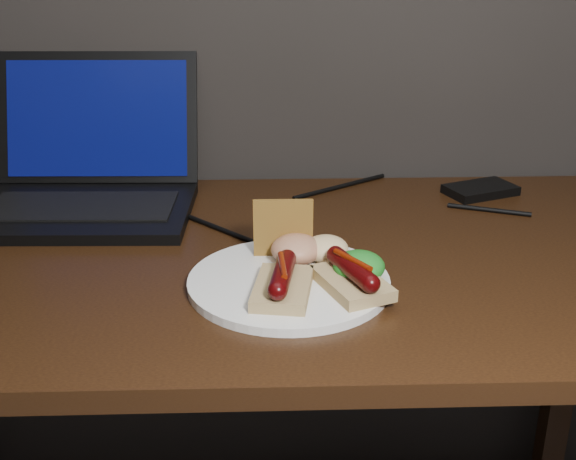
# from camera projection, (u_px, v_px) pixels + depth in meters

# --- Properties ---
(desk) EXTENTS (1.40, 0.70, 0.75)m
(desk) POSITION_uv_depth(u_px,v_px,m) (254.00, 305.00, 1.12)
(desk) COLOR #351E0D
(desk) RESTS_ON ground
(laptop) EXTENTS (0.37, 0.35, 0.25)m
(laptop) POSITION_uv_depth(u_px,v_px,m) (88.00, 175.00, 1.26)
(laptop) COLOR black
(laptop) RESTS_ON desk
(hard_drive) EXTENTS (0.14, 0.11, 0.02)m
(hard_drive) POSITION_uv_depth(u_px,v_px,m) (480.00, 190.00, 1.32)
(hard_drive) COLOR black
(hard_drive) RESTS_ON desk
(desk_cables) EXTENTS (1.00, 0.38, 0.01)m
(desk_cables) POSITION_uv_depth(u_px,v_px,m) (238.00, 213.00, 1.23)
(desk_cables) COLOR black
(desk_cables) RESTS_ON desk
(plate) EXTENTS (0.34, 0.34, 0.01)m
(plate) POSITION_uv_depth(u_px,v_px,m) (289.00, 282.00, 0.98)
(plate) COLOR white
(plate) RESTS_ON desk
(bread_sausage_center) EXTENTS (0.09, 0.12, 0.04)m
(bread_sausage_center) POSITION_uv_depth(u_px,v_px,m) (283.00, 282.00, 0.92)
(bread_sausage_center) COLOR tan
(bread_sausage_center) RESTS_ON plate
(bread_sausage_right) EXTENTS (0.11, 0.13, 0.04)m
(bread_sausage_right) POSITION_uv_depth(u_px,v_px,m) (352.00, 277.00, 0.94)
(bread_sausage_right) COLOR tan
(bread_sausage_right) RESTS_ON plate
(crispbread) EXTENTS (0.08, 0.01, 0.08)m
(crispbread) POSITION_uv_depth(u_px,v_px,m) (283.00, 228.00, 1.03)
(crispbread) COLOR #B08130
(crispbread) RESTS_ON plate
(salad_greens) EXTENTS (0.07, 0.07, 0.04)m
(salad_greens) POSITION_uv_depth(u_px,v_px,m) (359.00, 266.00, 0.96)
(salad_greens) COLOR #136014
(salad_greens) RESTS_ON plate
(salsa_mound) EXTENTS (0.07, 0.07, 0.04)m
(salsa_mound) POSITION_uv_depth(u_px,v_px,m) (296.00, 249.00, 1.01)
(salsa_mound) COLOR #A31D10
(salsa_mound) RESTS_ON plate
(coleslaw_mound) EXTENTS (0.06, 0.06, 0.04)m
(coleslaw_mound) POSITION_uv_depth(u_px,v_px,m) (326.00, 249.00, 1.02)
(coleslaw_mound) COLOR beige
(coleslaw_mound) RESTS_ON plate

